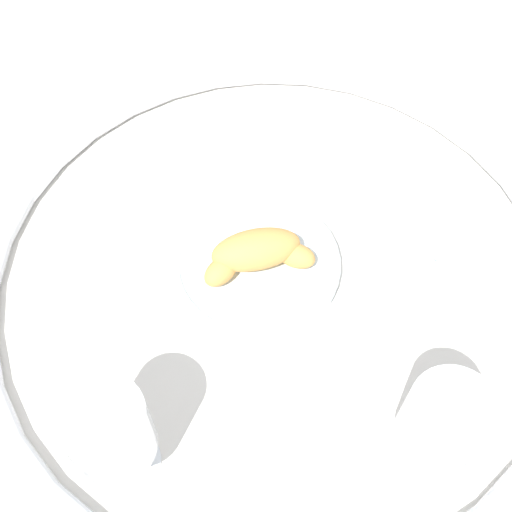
{
  "coord_description": "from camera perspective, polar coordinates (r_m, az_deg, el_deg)",
  "views": [
    {
      "loc": [
        -0.11,
        0.37,
        0.67
      ],
      "look_at": [
        0.03,
        -0.01,
        0.03
      ],
      "focal_mm": 47.72,
      "sensor_mm": 36.0,
      "label": 1
    }
  ],
  "objects": [
    {
      "name": "ground_plane",
      "position": [
        0.78,
        1.6,
        -2.06
      ],
      "size": [
        2.2,
        2.2,
        0.0
      ],
      "primitive_type": "plane",
      "color": "silver"
    },
    {
      "name": "table_chrome_rim",
      "position": [
        0.77,
        1.62,
        -1.61
      ],
      "size": [
        0.67,
        0.67,
        0.02
      ],
      "primitive_type": "torus",
      "color": "silver",
      "rests_on": "ground_plane"
    },
    {
      "name": "pastry_plate",
      "position": [
        0.77,
        0.0,
        -0.71
      ],
      "size": [
        0.19,
        0.19,
        0.02
      ],
      "color": "silver",
      "rests_on": "ground_plane"
    },
    {
      "name": "croissant_large",
      "position": [
        0.75,
        0.06,
        0.27
      ],
      "size": [
        0.12,
        0.11,
        0.04
      ],
      "color": "#D6994C",
      "rests_on": "pastry_plate"
    },
    {
      "name": "coffee_cup_near",
      "position": [
        0.82,
        16.82,
        2.56
      ],
      "size": [
        0.14,
        0.14,
        0.06
      ],
      "color": "silver",
      "rests_on": "ground_plane"
    },
    {
      "name": "juice_glass_left",
      "position": [
        0.63,
        15.35,
        -13.64
      ],
      "size": [
        0.08,
        0.08,
        0.14
      ],
      "color": "white",
      "rests_on": "ground_plane"
    },
    {
      "name": "juice_glass_right",
      "position": [
        0.62,
        -12.2,
        -14.27
      ],
      "size": [
        0.08,
        0.08,
        0.14
      ],
      "color": "white",
      "rests_on": "ground_plane"
    },
    {
      "name": "sugar_packet",
      "position": [
        0.88,
        3.49,
        8.71
      ],
      "size": [
        0.05,
        0.04,
        0.01
      ],
      "primitive_type": "cube",
      "rotation": [
        0.0,
        0.0,
        -0.07
      ],
      "color": "white",
      "rests_on": "ground_plane"
    }
  ]
}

